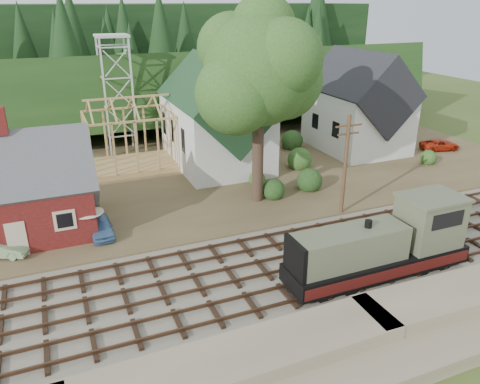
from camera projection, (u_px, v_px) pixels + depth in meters
name	position (u px, v px, depth m)	size (l,w,h in m)	color
ground	(294.00, 266.00, 29.63)	(140.00, 140.00, 0.00)	#384C1E
embankment	(379.00, 353.00, 22.38)	(64.00, 5.00, 1.60)	#7F7259
railroad_bed	(294.00, 265.00, 29.60)	(64.00, 11.00, 0.16)	#726B5B
village_flat	(204.00, 174.00, 44.93)	(64.00, 26.00, 0.30)	brown
hillside	(149.00, 120.00, 65.47)	(70.00, 28.00, 8.00)	#1E3F19
ridge	(129.00, 99.00, 79.12)	(80.00, 20.00, 12.00)	black
depot	(14.00, 195.00, 32.11)	(10.80, 7.41, 9.00)	#511312
church	(216.00, 117.00, 45.16)	(8.40, 15.17, 13.00)	silver
farmhouse	(358.00, 108.00, 50.38)	(8.40, 10.80, 10.60)	silver
timber_frame	(130.00, 138.00, 45.03)	(8.20, 6.20, 6.99)	tan
lattice_tower	(114.00, 59.00, 47.56)	(3.20, 3.20, 12.12)	silver
big_tree	(261.00, 78.00, 35.10)	(10.90, 8.40, 14.70)	#38281E
telegraph_pole_near	(345.00, 164.00, 34.93)	(2.20, 0.28, 8.00)	#4C331E
locomotive	(385.00, 246.00, 27.85)	(11.51, 2.88, 4.62)	black
car_blue	(101.00, 226.00, 32.74)	(1.50, 3.74, 1.27)	#537FB3
car_green	(0.00, 248.00, 29.98)	(1.22, 3.49, 1.15)	#93B87F
car_red	(440.00, 145.00, 51.33)	(1.95, 4.24, 1.18)	#B7270E
patio_set	(87.00, 211.00, 31.77)	(2.16, 2.16, 2.41)	silver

